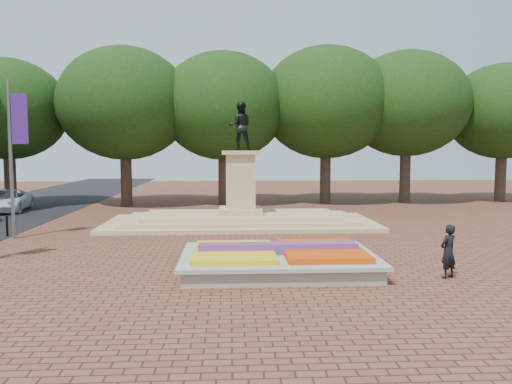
{
  "coord_description": "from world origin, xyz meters",
  "views": [
    {
      "loc": [
        -0.6,
        -18.04,
        3.97
      ],
      "look_at": [
        0.52,
        2.54,
        2.2
      ],
      "focal_mm": 35.0,
      "sensor_mm": 36.0,
      "label": 1
    }
  ],
  "objects_px": {
    "monument": "(240,208)",
    "flower_bed": "(279,259)",
    "van": "(6,201)",
    "pedestrian": "(448,251)"
  },
  "relations": [
    {
      "from": "monument",
      "to": "flower_bed",
      "type": "bearing_deg",
      "value": -84.13
    },
    {
      "from": "monument",
      "to": "van",
      "type": "distance_m",
      "value": 16.14
    },
    {
      "from": "flower_bed",
      "to": "monument",
      "type": "relative_size",
      "value": 0.45
    },
    {
      "from": "flower_bed",
      "to": "pedestrian",
      "type": "relative_size",
      "value": 3.77
    },
    {
      "from": "van",
      "to": "pedestrian",
      "type": "xyz_separation_m",
      "value": [
        20.94,
        -17.67,
        0.13
      ]
    },
    {
      "from": "flower_bed",
      "to": "van",
      "type": "bearing_deg",
      "value": 133.95
    },
    {
      "from": "monument",
      "to": "van",
      "type": "xyz_separation_m",
      "value": [
        -14.8,
        6.42,
        -0.18
      ]
    },
    {
      "from": "monument",
      "to": "van",
      "type": "bearing_deg",
      "value": 156.54
    },
    {
      "from": "flower_bed",
      "to": "pedestrian",
      "type": "xyz_separation_m",
      "value": [
        5.11,
        -1.25,
        0.46
      ]
    },
    {
      "from": "monument",
      "to": "pedestrian",
      "type": "relative_size",
      "value": 8.38
    }
  ]
}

